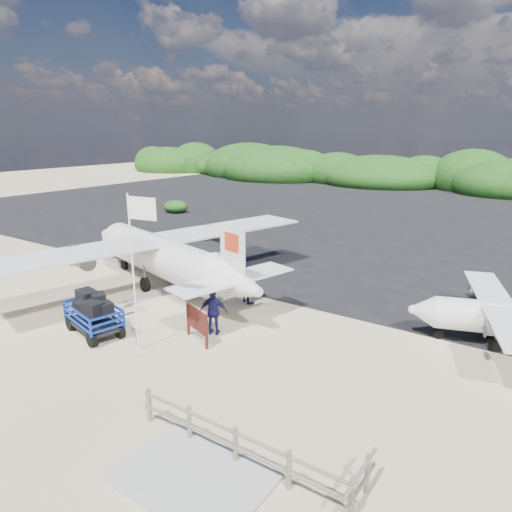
{
  "coord_description": "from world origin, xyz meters",
  "views": [
    {
      "loc": [
        11.72,
        -12.55,
        7.91
      ],
      "look_at": [
        -0.03,
        4.77,
        2.12
      ],
      "focal_mm": 32.0,
      "sensor_mm": 36.0,
      "label": 1
    }
  ],
  "objects_px": {
    "crew_b": "(248,283)",
    "crew_c": "(214,312)",
    "baggage_cart": "(95,334)",
    "flagpole": "(139,350)",
    "signboard": "(198,341)",
    "aircraft_small": "(312,200)",
    "crew_a": "(183,282)"
  },
  "relations": [
    {
      "from": "baggage_cart",
      "to": "signboard",
      "type": "distance_m",
      "value": 4.27
    },
    {
      "from": "flagpole",
      "to": "crew_c",
      "type": "height_order",
      "value": "flagpole"
    },
    {
      "from": "crew_c",
      "to": "aircraft_small",
      "type": "distance_m",
      "value": 37.51
    },
    {
      "from": "baggage_cart",
      "to": "crew_c",
      "type": "distance_m",
      "value": 4.89
    },
    {
      "from": "crew_b",
      "to": "crew_c",
      "type": "height_order",
      "value": "crew_c"
    },
    {
      "from": "crew_c",
      "to": "baggage_cart",
      "type": "bearing_deg",
      "value": 9.17
    },
    {
      "from": "signboard",
      "to": "aircraft_small",
      "type": "distance_m",
      "value": 38.29
    },
    {
      "from": "signboard",
      "to": "crew_c",
      "type": "bearing_deg",
      "value": 104.17
    },
    {
      "from": "crew_c",
      "to": "aircraft_small",
      "type": "relative_size",
      "value": 0.28
    },
    {
      "from": "aircraft_small",
      "to": "crew_c",
      "type": "bearing_deg",
      "value": 93.43
    },
    {
      "from": "flagpole",
      "to": "crew_a",
      "type": "distance_m",
      "value": 5.34
    },
    {
      "from": "crew_a",
      "to": "crew_b",
      "type": "bearing_deg",
      "value": -132.83
    },
    {
      "from": "baggage_cart",
      "to": "flagpole",
      "type": "distance_m",
      "value": 2.55
    },
    {
      "from": "flagpole",
      "to": "crew_a",
      "type": "relative_size",
      "value": 3.23
    },
    {
      "from": "signboard",
      "to": "aircraft_small",
      "type": "relative_size",
      "value": 0.25
    },
    {
      "from": "flagpole",
      "to": "crew_a",
      "type": "height_order",
      "value": "flagpole"
    },
    {
      "from": "signboard",
      "to": "crew_c",
      "type": "xyz_separation_m",
      "value": [
        0.11,
        0.9,
        0.96
      ]
    },
    {
      "from": "baggage_cart",
      "to": "signboard",
      "type": "height_order",
      "value": "baggage_cart"
    },
    {
      "from": "signboard",
      "to": "crew_b",
      "type": "bearing_deg",
      "value": 121.34
    },
    {
      "from": "crew_c",
      "to": "flagpole",
      "type": "bearing_deg",
      "value": 36.94
    },
    {
      "from": "flagpole",
      "to": "aircraft_small",
      "type": "xyz_separation_m",
      "value": [
        -12.22,
        37.58,
        0.0
      ]
    },
    {
      "from": "crew_c",
      "to": "crew_a",
      "type": "bearing_deg",
      "value": -55.2
    },
    {
      "from": "baggage_cart",
      "to": "crew_a",
      "type": "xyz_separation_m",
      "value": [
        0.38,
        4.8,
        0.91
      ]
    },
    {
      "from": "baggage_cart",
      "to": "crew_b",
      "type": "height_order",
      "value": "crew_b"
    },
    {
      "from": "flagpole",
      "to": "crew_a",
      "type": "xyz_separation_m",
      "value": [
        -2.17,
        4.79,
        0.91
      ]
    },
    {
      "from": "flagpole",
      "to": "crew_c",
      "type": "xyz_separation_m",
      "value": [
        1.44,
        2.66,
        0.96
      ]
    },
    {
      "from": "baggage_cart",
      "to": "flagpole",
      "type": "height_order",
      "value": "flagpole"
    },
    {
      "from": "signboard",
      "to": "crew_b",
      "type": "distance_m",
      "value": 4.74
    },
    {
      "from": "signboard",
      "to": "aircraft_small",
      "type": "height_order",
      "value": "aircraft_small"
    },
    {
      "from": "baggage_cart",
      "to": "crew_b",
      "type": "bearing_deg",
      "value": 77.62
    },
    {
      "from": "crew_b",
      "to": "crew_c",
      "type": "relative_size",
      "value": 0.97
    },
    {
      "from": "crew_a",
      "to": "crew_b",
      "type": "relative_size",
      "value": 0.98
    }
  ]
}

